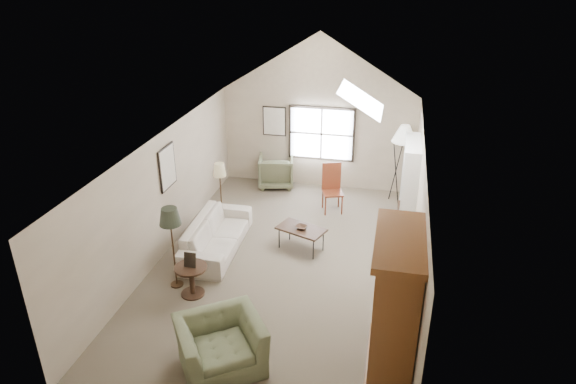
% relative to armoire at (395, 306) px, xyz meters
% --- Properties ---
extents(room_shell, '(5.01, 8.01, 4.00)m').
position_rel_armoire_xyz_m(room_shell, '(-2.18, 2.40, 2.11)').
color(room_shell, '#695D4B').
rests_on(room_shell, ground).
extents(window, '(1.72, 0.08, 1.42)m').
position_rel_armoire_xyz_m(window, '(-2.08, 6.36, 0.35)').
color(window, black).
rests_on(window, room_shell).
extents(skylight, '(0.80, 1.20, 0.52)m').
position_rel_armoire_xyz_m(skylight, '(-0.88, 3.30, 2.12)').
color(skylight, white).
rests_on(skylight, room_shell).
extents(wall_art, '(1.97, 3.71, 0.88)m').
position_rel_armoire_xyz_m(wall_art, '(-4.06, 4.34, 0.63)').
color(wall_art, black).
rests_on(wall_art, room_shell).
extents(armoire, '(0.60, 1.50, 2.20)m').
position_rel_armoire_xyz_m(armoire, '(0.00, 0.00, 0.00)').
color(armoire, brown).
rests_on(armoire, ground).
extents(tv_alcove, '(0.32, 1.30, 2.10)m').
position_rel_armoire_xyz_m(tv_alcove, '(0.16, 4.00, 0.05)').
color(tv_alcove, white).
rests_on(tv_alcove, ground).
extents(media_console, '(0.34, 1.18, 0.60)m').
position_rel_armoire_xyz_m(media_console, '(0.14, 4.00, -0.80)').
color(media_console, '#382316').
rests_on(media_console, ground).
extents(tv_panel, '(0.05, 0.90, 0.55)m').
position_rel_armoire_xyz_m(tv_panel, '(0.14, 4.00, -0.18)').
color(tv_panel, black).
rests_on(tv_panel, media_console).
extents(sofa, '(0.99, 2.38, 0.69)m').
position_rel_armoire_xyz_m(sofa, '(-3.67, 2.64, -0.76)').
color(sofa, beige).
rests_on(sofa, ground).
extents(armchair_near, '(1.60, 1.56, 0.79)m').
position_rel_armoire_xyz_m(armchair_near, '(-2.47, -0.55, -0.71)').
color(armchair_near, '#666F4D').
rests_on(armchair_near, ground).
extents(armchair_far, '(1.07, 1.09, 0.84)m').
position_rel_armoire_xyz_m(armchair_far, '(-3.23, 6.10, -0.68)').
color(armchair_far, '#585C40').
rests_on(armchair_far, ground).
extents(coffee_table, '(1.10, 0.86, 0.50)m').
position_rel_armoire_xyz_m(coffee_table, '(-1.95, 3.01, -0.85)').
color(coffee_table, '#381F17').
rests_on(coffee_table, ground).
extents(bowl, '(0.30, 0.30, 0.06)m').
position_rel_armoire_xyz_m(bowl, '(-1.95, 3.01, -0.57)').
color(bowl, '#382516').
rests_on(bowl, coffee_table).
extents(side_table, '(0.61, 0.61, 0.59)m').
position_rel_armoire_xyz_m(side_table, '(-3.57, 1.04, -0.80)').
color(side_table, '#342215').
rests_on(side_table, ground).
extents(side_chair, '(0.58, 0.58, 1.17)m').
position_rel_armoire_xyz_m(side_chair, '(-1.56, 4.91, -0.51)').
color(side_chair, maroon).
rests_on(side_chair, ground).
extents(tripod_lamp, '(0.74, 0.74, 2.05)m').
position_rel_armoire_xyz_m(tripod_lamp, '(-0.01, 5.74, -0.08)').
color(tripod_lamp, white).
rests_on(tripod_lamp, ground).
extents(dark_lamp, '(0.41, 0.41, 1.65)m').
position_rel_armoire_xyz_m(dark_lamp, '(-3.97, 1.24, -0.28)').
color(dark_lamp, black).
rests_on(dark_lamp, ground).
extents(tan_lamp, '(0.30, 0.30, 1.48)m').
position_rel_armoire_xyz_m(tan_lamp, '(-3.97, 3.84, -0.36)').
color(tan_lamp, tan).
rests_on(tan_lamp, ground).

